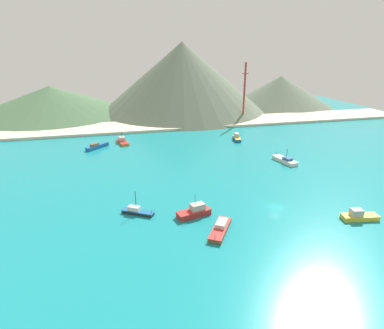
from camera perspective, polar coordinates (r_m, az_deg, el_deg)
ground at (r=111.18m, az=7.50°, el=-0.62°), size 260.00×280.00×0.50m
fishing_boat_0 at (r=143.53m, az=7.96°, el=4.73°), size 3.82×8.01×2.96m
fishing_boat_1 at (r=136.17m, az=-16.53°, el=3.13°), size 9.29×9.00×2.31m
fishing_boat_2 at (r=87.63m, az=27.56°, el=-8.09°), size 9.01×4.27×2.67m
fishing_boat_3 at (r=81.38m, az=-9.74°, el=-8.20°), size 8.08×5.92×6.14m
fishing_boat_4 at (r=73.62m, az=5.08°, el=-11.24°), size 8.07×10.31×2.06m
fishing_boat_5 at (r=79.26m, az=0.48°, el=-8.36°), size 8.93×4.95×5.80m
fishing_boat_6 at (r=119.52m, az=16.24°, el=0.75°), size 5.25×10.99×5.20m
fishing_boat_7 at (r=140.97m, az=-12.26°, el=4.07°), size 5.26×10.56×4.98m
beach_strip at (r=171.07m, az=-0.40°, el=7.29°), size 247.00×23.11×1.20m
hill_west at (r=212.57m, az=-23.79°, el=10.35°), size 96.98×96.98×17.09m
hill_central at (r=204.73m, az=-1.71°, el=15.19°), size 103.03×103.03×41.79m
hill_east at (r=235.51m, az=15.40°, el=12.51°), size 69.98×69.98×20.08m
radio_tower at (r=176.90m, az=9.28°, el=12.54°), size 3.14×2.51×31.36m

